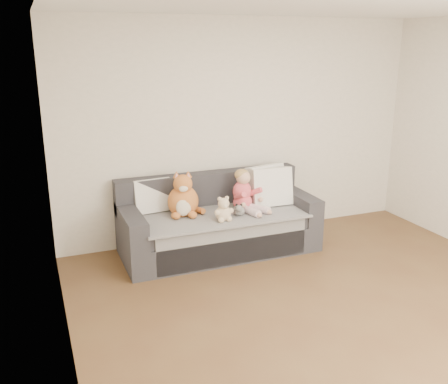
% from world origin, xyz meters
% --- Properties ---
extents(room_shell, '(5.00, 5.00, 5.00)m').
position_xyz_m(room_shell, '(0.00, 0.42, 1.30)').
color(room_shell, brown).
rests_on(room_shell, ground).
extents(sofa, '(2.20, 0.94, 0.85)m').
position_xyz_m(sofa, '(-0.48, 2.06, 0.31)').
color(sofa, '#2D2C32').
rests_on(sofa, ground).
extents(cushion_left, '(0.43, 0.22, 0.39)m').
position_xyz_m(cushion_left, '(-1.18, 2.32, 0.66)').
color(cushion_left, silver).
rests_on(cushion_left, sofa).
extents(cushion_right_back, '(0.52, 0.33, 0.46)m').
position_xyz_m(cushion_right_back, '(0.17, 2.18, 0.69)').
color(cushion_right_back, silver).
rests_on(cushion_right_back, sofa).
extents(cushion_right_front, '(0.49, 0.23, 0.46)m').
position_xyz_m(cushion_right_front, '(0.17, 2.04, 0.69)').
color(cushion_right_front, silver).
rests_on(cushion_right_front, sofa).
extents(toddler, '(0.35, 0.49, 0.48)m').
position_xyz_m(toddler, '(-0.19, 1.99, 0.67)').
color(toddler, '#EF545C').
rests_on(toddler, sofa).
extents(plush_cat, '(0.40, 0.36, 0.52)m').
position_xyz_m(plush_cat, '(-0.89, 2.06, 0.66)').
color(plush_cat, '#B55928').
rests_on(plush_cat, sofa).
extents(teddy_bear, '(0.22, 0.16, 0.28)m').
position_xyz_m(teddy_bear, '(-0.54, 1.73, 0.58)').
color(teddy_bear, beige).
rests_on(teddy_bear, sofa).
extents(plush_cow, '(0.13, 0.19, 0.15)m').
position_xyz_m(plush_cow, '(-0.33, 1.83, 0.54)').
color(plush_cow, white).
rests_on(plush_cow, sofa).
extents(sippy_cup, '(0.10, 0.08, 0.11)m').
position_xyz_m(sippy_cup, '(-0.47, 1.91, 0.53)').
color(sippy_cup, purple).
rests_on(sippy_cup, sofa).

